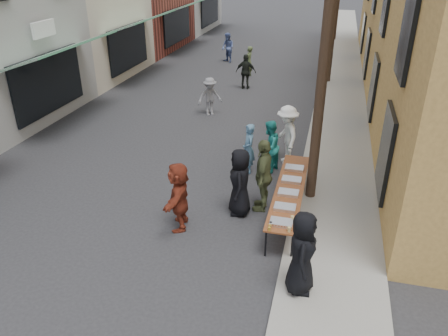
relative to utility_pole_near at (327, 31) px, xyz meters
The scene contains 24 objects.
ground 6.91m from the utility_pole_near, 145.10° to the right, with size 120.00×120.00×0.00m, color #28282B.
sidewalk 12.82m from the utility_pole_near, 86.66° to the left, with size 2.20×60.00×0.10m, color gray.
utility_pole_near is the anchor object (origin of this frame).
serving_table 3.93m from the utility_pole_near, 118.37° to the right, with size 0.70×4.00×0.75m.
catering_tray_sausage 4.54m from the utility_pole_near, 100.98° to the right, with size 0.50×0.33×0.08m, color maroon.
catering_tray_foil_b 4.21m from the utility_pole_near, 104.55° to the right, with size 0.50×0.33×0.08m, color #B2B2B7.
catering_tray_buns 3.94m from the utility_pole_near, 112.19° to the right, with size 0.50×0.33×0.08m, color tan.
catering_tray_foil_d 3.78m from the utility_pole_near, 133.55° to the right, with size 0.50×0.33×0.08m, color #B2B2B7.
catering_tray_buns_end 3.75m from the utility_pole_near, 160.82° to the left, with size 0.50×0.33×0.08m, color tan.
condiment_jar_a 4.75m from the utility_pole_near, 104.05° to the right, with size 0.07×0.07×0.08m, color #A57F26.
condiment_jar_b 4.69m from the utility_pole_near, 104.54° to the right, with size 0.07×0.07×0.08m, color #A57F26.
condiment_jar_c 4.63m from the utility_pole_near, 105.06° to the right, with size 0.07×0.07×0.08m, color #A57F26.
cup_stack 4.66m from the utility_pole_near, 96.06° to the right, with size 0.08×0.08×0.12m, color tan.
guest_front_a 4.17m from the utility_pole_near, 145.76° to the right, with size 0.88×0.57×1.80m, color black.
guest_front_b 4.37m from the utility_pole_near, 149.54° to the left, with size 0.57×0.37×1.56m, color teal.
guest_front_c 4.16m from the utility_pole_near, 135.65° to the left, with size 0.80×0.62×1.65m, color teal.
guest_front_d 4.25m from the utility_pole_near, 114.17° to the left, with size 1.22×0.70×1.90m, color white.
guest_front_e 3.80m from the utility_pole_near, 145.64° to the right, with size 1.16×0.48×1.98m, color #525A34.
guest_queue_back 5.20m from the utility_pole_near, 144.47° to the right, with size 1.61×0.51×1.74m, color maroon.
server 5.18m from the utility_pole_near, 89.25° to the right, with size 0.86×0.56×1.77m, color black.
passerby_left 8.30m from the utility_pole_near, 127.69° to the left, with size 1.01×0.58×1.56m, color slate.
passerby_mid 11.28m from the utility_pole_near, 111.30° to the left, with size 0.99×0.41×1.68m, color black.
passerby_right 13.44m from the utility_pole_near, 108.89° to the left, with size 0.59×0.38×1.60m, color #495934.
passerby_far 16.74m from the utility_pole_near, 111.78° to the left, with size 0.84×0.65×1.72m, color #52659F.
Camera 1 is at (4.55, -7.68, 6.20)m, focal length 35.00 mm.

